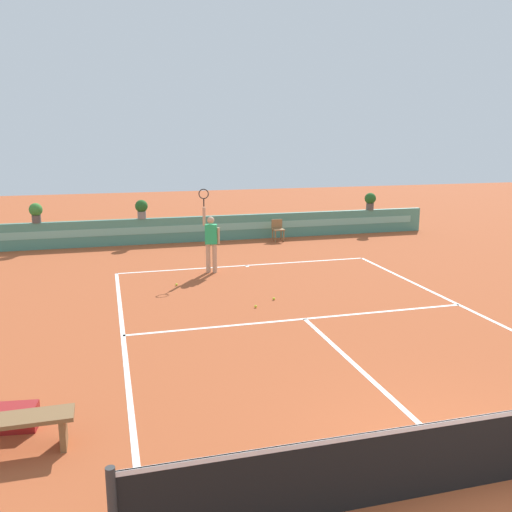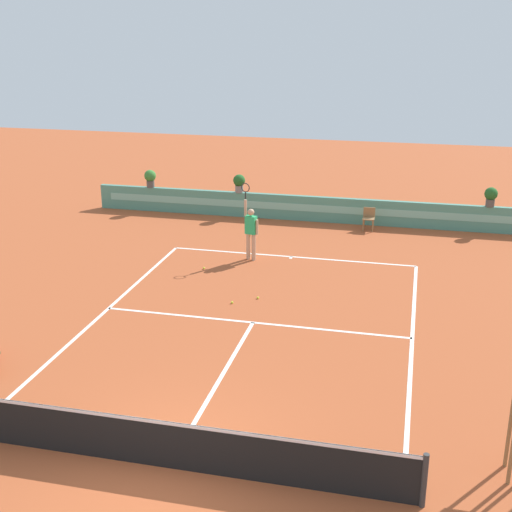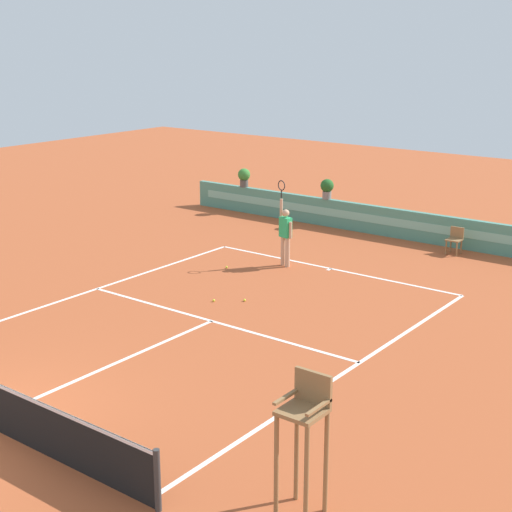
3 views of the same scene
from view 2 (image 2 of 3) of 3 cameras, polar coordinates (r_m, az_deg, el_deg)
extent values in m
plane|color=#A84C28|center=(17.89, -0.56, -6.04)|extent=(60.00, 60.00, 0.00)
cube|color=white|center=(23.24, 2.95, -0.05)|extent=(8.22, 0.10, 0.01)
cube|color=white|center=(18.25, -0.25, -5.52)|extent=(8.22, 0.10, 0.01)
cube|color=white|center=(15.49, -3.10, -10.28)|extent=(0.10, 6.40, 0.01)
cube|color=white|center=(19.17, -12.65, -4.75)|extent=(0.10, 11.89, 0.01)
cube|color=white|center=(17.41, 12.75, -7.28)|extent=(0.10, 11.89, 0.01)
cube|color=white|center=(23.15, 2.90, -0.13)|extent=(0.10, 0.20, 0.01)
cylinder|color=#333333|center=(12.03, 13.73, -17.59)|extent=(0.10, 0.10, 1.00)
cube|color=black|center=(12.67, -7.37, -15.23)|extent=(8.82, 0.02, 0.95)
cube|color=white|center=(12.42, -7.46, -13.53)|extent=(8.82, 0.03, 0.06)
cube|color=#4C8E7A|center=(27.35, 4.71, 3.91)|extent=(18.00, 0.20, 1.00)
cube|color=#7ABCA8|center=(27.23, 4.68, 3.96)|extent=(17.10, 0.01, 0.28)
cylinder|color=olive|center=(13.21, 20.25, -13.13)|extent=(0.07, 0.07, 1.60)
cylinder|color=olive|center=(26.26, 8.85, 2.49)|extent=(0.05, 0.05, 0.45)
cylinder|color=olive|center=(26.24, 9.61, 2.44)|extent=(0.05, 0.05, 0.45)
cylinder|color=olive|center=(26.60, 8.91, 2.70)|extent=(0.05, 0.05, 0.45)
cylinder|color=olive|center=(26.58, 9.67, 2.65)|extent=(0.05, 0.05, 0.45)
cube|color=olive|center=(26.35, 9.29, 3.08)|extent=(0.44, 0.44, 0.04)
cube|color=olive|center=(26.49, 9.35, 3.61)|extent=(0.44, 0.04, 0.36)
cylinder|color=tan|center=(22.76, -0.19, 0.74)|extent=(0.14, 0.14, 0.90)
cylinder|color=tan|center=(22.85, -0.64, 0.81)|extent=(0.14, 0.14, 0.90)
cube|color=#28B266|center=(22.59, -0.42, 2.59)|extent=(0.40, 0.30, 0.60)
sphere|color=tan|center=(22.47, -0.42, 3.64)|extent=(0.22, 0.22, 0.22)
cylinder|color=tan|center=(22.53, -0.87, 3.99)|extent=(0.09, 0.09, 0.55)
cylinder|color=black|center=(22.42, -0.88, 5.03)|extent=(0.04, 0.04, 0.24)
torus|color=#262626|center=(22.36, -0.88, 5.68)|extent=(0.31, 0.10, 0.31)
cylinder|color=tan|center=(22.50, 0.08, 2.39)|extent=(0.09, 0.09, 0.50)
sphere|color=#CCE033|center=(22.12, -4.33, -1.00)|extent=(0.07, 0.07, 0.07)
sphere|color=#CCE033|center=(19.43, -1.99, -3.86)|extent=(0.07, 0.07, 0.07)
sphere|color=#CCE033|center=(19.74, 0.15, -3.47)|extent=(0.07, 0.07, 0.07)
cylinder|color=#514C47|center=(27.04, 18.78, 4.19)|extent=(0.32, 0.32, 0.28)
sphere|color=#235B23|center=(26.96, 18.86, 4.89)|extent=(0.48, 0.48, 0.48)
cylinder|color=gray|center=(27.78, -1.40, 5.57)|extent=(0.32, 0.32, 0.28)
sphere|color=#235B23|center=(27.70, -1.40, 6.26)|extent=(0.48, 0.48, 0.48)
cylinder|color=#514C47|center=(28.96, -8.71, 5.91)|extent=(0.32, 0.32, 0.28)
sphere|color=#387F33|center=(28.89, -8.75, 6.58)|extent=(0.48, 0.48, 0.48)
camera|label=1|loc=(10.05, -43.85, -6.06)|focal=38.76mm
camera|label=3|loc=(8.06, 81.39, -3.67)|focal=54.08mm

